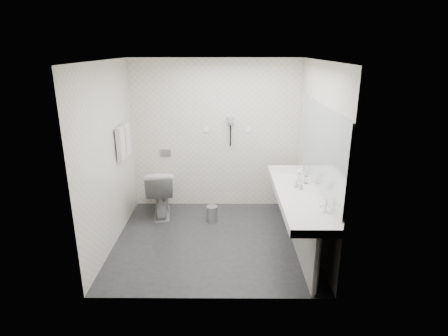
{
  "coord_description": "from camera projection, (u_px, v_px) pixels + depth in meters",
  "views": [
    {
      "loc": [
        0.18,
        -4.75,
        2.66
      ],
      "look_at": [
        0.15,
        0.15,
        1.05
      ],
      "focal_mm": 29.66,
      "sensor_mm": 36.0,
      "label": 1
    }
  ],
  "objects": [
    {
      "name": "basin_far",
      "position": [
        289.0,
        176.0,
        5.51
      ],
      "size": [
        0.4,
        0.31,
        0.05
      ],
      "primitive_type": "ellipsoid",
      "color": "white",
      "rests_on": "vanity_counter"
    },
    {
      "name": "towel_rail",
      "position": [
        121.0,
        127.0,
        5.39
      ],
      "size": [
        0.02,
        0.62,
        0.02
      ],
      "primitive_type": "cylinder",
      "rotation": [
        1.57,
        0.0,
        0.0
      ],
      "color": "silver",
      "rests_on": "wall_left"
    },
    {
      "name": "wall_right",
      "position": [
        317.0,
        158.0,
        4.95
      ],
      "size": [
        0.0,
        2.6,
        2.6
      ],
      "primitive_type": "plane",
      "rotation": [
        1.57,
        0.0,
        -1.57
      ],
      "color": "silver",
      "rests_on": "floor"
    },
    {
      "name": "wall_back",
      "position": [
        215.0,
        135.0,
        6.19
      ],
      "size": [
        2.8,
        0.0,
        2.8
      ],
      "primitive_type": "plane",
      "rotation": [
        1.57,
        0.0,
        0.0
      ],
      "color": "silver",
      "rests_on": "floor"
    },
    {
      "name": "dryer_cord",
      "position": [
        230.0,
        136.0,
        6.15
      ],
      "size": [
        0.02,
        0.02,
        0.35
      ],
      "primitive_type": "cylinder",
      "color": "black",
      "rests_on": "dryer_cradle"
    },
    {
      "name": "pedal_bin",
      "position": [
        212.0,
        214.0,
        5.88
      ],
      "size": [
        0.2,
        0.2,
        0.25
      ],
      "primitive_type": "cylinder",
      "rotation": [
        0.0,
        0.0,
        -0.12
      ],
      "color": "#B2B5BA",
      "rests_on": "floor"
    },
    {
      "name": "towel_far",
      "position": [
        126.0,
        139.0,
        5.59
      ],
      "size": [
        0.07,
        0.24,
        0.48
      ],
      "primitive_type": "cube",
      "color": "silver",
      "rests_on": "towel_rail"
    },
    {
      "name": "flush_plate",
      "position": [
        166.0,
        153.0,
        6.27
      ],
      "size": [
        0.18,
        0.02,
        0.12
      ],
      "primitive_type": "cube",
      "color": "#B2B5BA",
      "rests_on": "wall_back"
    },
    {
      "name": "vanity_post_far",
      "position": [
        287.0,
        194.0,
        6.02
      ],
      "size": [
        0.06,
        0.06,
        0.75
      ],
      "primitive_type": "cylinder",
      "color": "silver",
      "rests_on": "floor"
    },
    {
      "name": "vanity_panel",
      "position": [
        297.0,
        223.0,
        5.03
      ],
      "size": [
        0.03,
        2.15,
        0.75
      ],
      "primitive_type": "cube",
      "color": "gray",
      "rests_on": "floor"
    },
    {
      "name": "switch_plate_b",
      "position": [
        248.0,
        130.0,
        6.14
      ],
      "size": [
        0.09,
        0.02,
        0.09
      ],
      "primitive_type": "cube",
      "color": "white",
      "rests_on": "wall_back"
    },
    {
      "name": "basin_near",
      "position": [
        308.0,
        213.0,
        4.27
      ],
      "size": [
        0.4,
        0.31,
        0.05
      ],
      "primitive_type": "ellipsoid",
      "color": "white",
      "rests_on": "vanity_counter"
    },
    {
      "name": "mirror",
      "position": [
        321.0,
        147.0,
        4.69
      ],
      "size": [
        0.02,
        2.2,
        1.05
      ],
      "primitive_type": "cube",
      "color": "#B2BCC6",
      "rests_on": "wall_right"
    },
    {
      "name": "towel_near",
      "position": [
        121.0,
        144.0,
        5.33
      ],
      "size": [
        0.07,
        0.24,
        0.48
      ],
      "primitive_type": "cube",
      "color": "silver",
      "rests_on": "towel_rail"
    },
    {
      "name": "glass_right",
      "position": [
        300.0,
        177.0,
        5.22
      ],
      "size": [
        0.08,
        0.08,
        0.11
      ],
      "primitive_type": "cylinder",
      "rotation": [
        0.0,
        0.0,
        -0.37
      ],
      "color": "silver",
      "rests_on": "vanity_counter"
    },
    {
      "name": "bin_lid",
      "position": [
        212.0,
        207.0,
        5.84
      ],
      "size": [
        0.18,
        0.18,
        0.02
      ],
      "primitive_type": "cylinder",
      "color": "#B2B5BA",
      "rests_on": "pedal_bin"
    },
    {
      "name": "toilet",
      "position": [
        160.0,
        192.0,
        6.05
      ],
      "size": [
        0.55,
        0.84,
        0.8
      ],
      "primitive_type": "imported",
      "rotation": [
        0.0,
        0.0,
        3.27
      ],
      "color": "white",
      "rests_on": "floor"
    },
    {
      "name": "switch_plate_a",
      "position": [
        206.0,
        129.0,
        6.15
      ],
      "size": [
        0.09,
        0.02,
        0.09
      ],
      "primitive_type": "cube",
      "color": "white",
      "rests_on": "wall_back"
    },
    {
      "name": "soap_bottle_a",
      "position": [
        301.0,
        185.0,
        4.92
      ],
      "size": [
        0.06,
        0.06,
        0.11
      ],
      "primitive_type": "imported",
      "rotation": [
        0.0,
        0.0,
        0.15
      ],
      "color": "silver",
      "rests_on": "vanity_counter"
    },
    {
      "name": "soap_bottle_b",
      "position": [
        296.0,
        184.0,
        5.01
      ],
      "size": [
        0.08,
        0.08,
        0.09
      ],
      "primitive_type": "imported",
      "rotation": [
        0.0,
        0.0,
        -0.1
      ],
      "color": "silver",
      "rests_on": "vanity_counter"
    },
    {
      "name": "vanity_post_near",
      "position": [
        317.0,
        266.0,
        4.04
      ],
      "size": [
        0.06,
        0.06,
        0.75
      ],
      "primitive_type": "cylinder",
      "color": "silver",
      "rests_on": "floor"
    },
    {
      "name": "dryer_cradle",
      "position": [
        230.0,
        121.0,
        6.08
      ],
      "size": [
        0.1,
        0.04,
        0.14
      ],
      "primitive_type": "cube",
      "color": "#9C9BA1",
      "rests_on": "wall_back"
    },
    {
      "name": "ceiling",
      "position": [
        212.0,
        60.0,
        4.56
      ],
      "size": [
        2.8,
        2.8,
        0.0
      ],
      "primitive_type": "plane",
      "rotation": [
        3.14,
        0.0,
        0.0
      ],
      "color": "white",
      "rests_on": "wall_back"
    },
    {
      "name": "wall_front",
      "position": [
        208.0,
        194.0,
        3.72
      ],
      "size": [
        2.8,
        0.0,
        2.8
      ],
      "primitive_type": "plane",
      "rotation": [
        -1.57,
        0.0,
        0.0
      ],
      "color": "silver",
      "rests_on": "floor"
    },
    {
      "name": "faucet_far",
      "position": [
        303.0,
        170.0,
        5.48
      ],
      "size": [
        0.04,
        0.04,
        0.15
      ],
      "primitive_type": "cylinder",
      "color": "silver",
      "rests_on": "vanity_counter"
    },
    {
      "name": "wall_left",
      "position": [
        109.0,
        157.0,
        4.96
      ],
      "size": [
        0.0,
        2.6,
        2.6
      ],
      "primitive_type": "plane",
      "rotation": [
        1.57,
        0.0,
        1.57
      ],
      "color": "silver",
      "rests_on": "floor"
    },
    {
      "name": "dryer_barrel",
      "position": [
        231.0,
        120.0,
        6.01
      ],
      "size": [
        0.08,
        0.14,
        0.08
      ],
      "primitive_type": "cylinder",
      "rotation": [
        1.57,
        0.0,
        0.0
      ],
      "color": "#9C9BA1",
      "rests_on": "dryer_cradle"
    },
    {
      "name": "faucet_near",
      "position": [
        325.0,
        206.0,
        4.24
      ],
      "size": [
        0.04,
        0.04,
        0.15
      ],
      "primitive_type": "cylinder",
      "color": "silver",
      "rests_on": "vanity_counter"
    },
    {
      "name": "vanity_counter",
      "position": [
        297.0,
        194.0,
        4.9
      ],
      "size": [
        0.55,
        2.2,
        0.1
      ],
      "primitive_type": "cube",
      "color": "white",
      "rests_on": "floor"
    },
    {
      "name": "floor",
      "position": [
        214.0,
        240.0,
        5.35
      ],
      "size": [
        2.8,
        2.8,
        0.0
      ],
      "primitive_type": "plane",
      "color": "#26272A",
      "rests_on": "ground"
    },
    {
      "name": "glass_left",
      "position": [
        306.0,
        180.0,
        5.14
      ],
      "size": [
        0.07,
        0.07,
        0.1
      ],
      "primitive_type": "cylinder",
      "rotation": [
        0.0,
        0.0,
        -0.23
      ],
      "color": "silver",
      "rests_on": "vanity_counter"
    }
  ]
}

